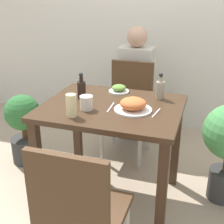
{
  "coord_description": "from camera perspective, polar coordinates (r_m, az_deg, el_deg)",
  "views": [
    {
      "loc": [
        0.62,
        -1.91,
        1.56
      ],
      "look_at": [
        0.0,
        0.0,
        0.72
      ],
      "focal_mm": 50.0,
      "sensor_mm": 36.0,
      "label": 1
    }
  ],
  "objects": [
    {
      "name": "potted_plant_left",
      "position": [
        2.92,
        -15.83,
        -2.32
      ],
      "size": [
        0.32,
        0.32,
        0.65
      ],
      "color": "#333333",
      "rests_on": "ground_plane"
    },
    {
      "name": "chair_near",
      "position": [
        1.65,
        -6.07,
        -17.62
      ],
      "size": [
        0.42,
        0.42,
        0.89
      ],
      "rotation": [
        0.0,
        0.0,
        3.14
      ],
      "color": "#4C331E",
      "rests_on": "ground_plane"
    },
    {
      "name": "person_figure",
      "position": [
        3.21,
        4.35,
        4.88
      ],
      "size": [
        0.34,
        0.22,
        1.17
      ],
      "color": "#2D3347",
      "rests_on": "ground_plane"
    },
    {
      "name": "juice_glass",
      "position": [
        1.97,
        -7.45,
        1.18
      ],
      "size": [
        0.07,
        0.07,
        0.15
      ],
      "color": "beige",
      "rests_on": "dining_table"
    },
    {
      "name": "condiment_bottle",
      "position": [
        2.27,
        -5.59,
        4.23
      ],
      "size": [
        0.06,
        0.06,
        0.19
      ],
      "color": "black",
      "rests_on": "dining_table"
    },
    {
      "name": "drink_cup",
      "position": [
        2.08,
        -4.7,
        1.7
      ],
      "size": [
        0.09,
        0.09,
        0.09
      ],
      "color": "silver",
      "rests_on": "dining_table"
    },
    {
      "name": "food_plate",
      "position": [
        2.06,
        3.88,
        1.29
      ],
      "size": [
        0.25,
        0.25,
        0.09
      ],
      "color": "white",
      "rests_on": "dining_table"
    },
    {
      "name": "fork_utensil",
      "position": [
        2.11,
        -0.24,
        0.85
      ],
      "size": [
        0.02,
        0.18,
        0.0
      ],
      "rotation": [
        0.0,
        0.0,
        1.63
      ],
      "color": "silver",
      "rests_on": "dining_table"
    },
    {
      "name": "side_plate",
      "position": [
        2.41,
        1.27,
        4.23
      ],
      "size": [
        0.16,
        0.16,
        0.06
      ],
      "color": "white",
      "rests_on": "dining_table"
    },
    {
      "name": "dining_table",
      "position": [
        2.21,
        0.0,
        -1.87
      ],
      "size": [
        0.96,
        0.77,
        0.77
      ],
      "color": "#3D2819",
      "rests_on": "ground_plane"
    },
    {
      "name": "sauce_bottle",
      "position": [
        2.28,
        8.8,
        4.18
      ],
      "size": [
        0.06,
        0.06,
        0.19
      ],
      "color": "gray",
      "rests_on": "dining_table"
    },
    {
      "name": "ground_plane",
      "position": [
        2.54,
        0.0,
        -15.15
      ],
      "size": [
        16.0,
        16.0,
        0.0
      ],
      "primitive_type": "plane",
      "color": "tan"
    },
    {
      "name": "chair_far",
      "position": [
        2.92,
        3.07,
        1.36
      ],
      "size": [
        0.42,
        0.42,
        0.89
      ],
      "color": "#4C331E",
      "rests_on": "ground_plane"
    },
    {
      "name": "wall_back",
      "position": [
        3.46,
        8.1,
        18.2
      ],
      "size": [
        8.0,
        0.05,
        2.6
      ],
      "color": "beige",
      "rests_on": "ground_plane"
    },
    {
      "name": "spoon_utensil",
      "position": [
        2.04,
        8.08,
        -0.17
      ],
      "size": [
        0.03,
        0.16,
        0.0
      ],
      "rotation": [
        0.0,
        0.0,
        1.44
      ],
      "color": "silver",
      "rests_on": "dining_table"
    }
  ]
}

